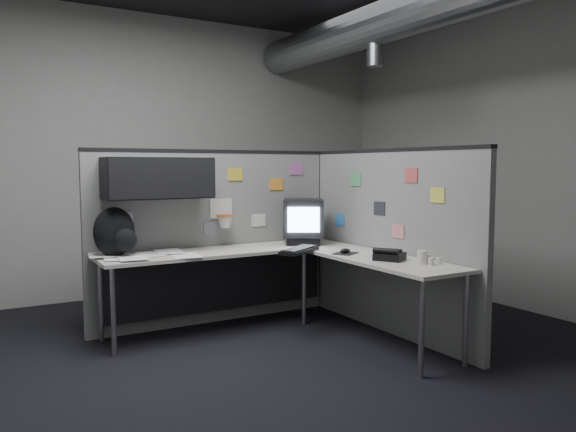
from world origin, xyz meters
TOP-DOWN VIEW (x-y plane):
  - room at (0.56, 0.00)m, footprint 5.62×5.62m
  - partition_back at (-0.25, 1.23)m, footprint 2.44×0.42m
  - partition_right at (1.10, 0.22)m, footprint 0.07×2.23m
  - desk at (0.15, 0.70)m, footprint 2.31×2.11m
  - monitor at (0.68, 0.97)m, footprint 0.51×0.51m
  - keyboard at (0.36, 0.52)m, footprint 0.48×0.39m
  - mouse at (0.66, 0.26)m, footprint 0.26×0.24m
  - phone at (0.76, -0.19)m, footprint 0.28×0.29m
  - bottles at (0.89, -0.49)m, footprint 0.15×0.16m
  - cup at (0.85, -0.47)m, footprint 0.08×0.08m
  - papers at (-0.87, 1.00)m, footprint 0.89×0.64m
  - backpack at (-1.08, 1.07)m, footprint 0.36×0.32m

SIDE VIEW (x-z plane):
  - desk at x=0.15m, z-range 0.25..0.98m
  - papers at x=-0.87m, z-range 0.73..0.75m
  - mouse at x=0.66m, z-range 0.72..0.77m
  - keyboard at x=0.36m, z-range 0.73..0.77m
  - bottles at x=0.89m, z-range 0.72..0.81m
  - phone at x=0.76m, z-range 0.72..0.82m
  - cup at x=0.85m, z-range 0.73..0.84m
  - partition_right at x=1.10m, z-range 0.00..1.63m
  - backpack at x=-1.08m, z-range 0.72..1.14m
  - monitor at x=0.68m, z-range 0.74..1.17m
  - partition_back at x=-0.25m, z-range 0.18..1.81m
  - room at x=0.56m, z-range 0.49..3.71m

